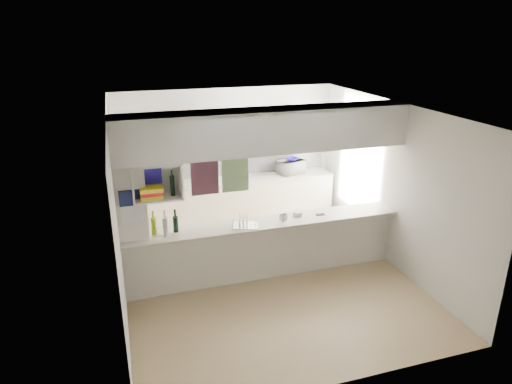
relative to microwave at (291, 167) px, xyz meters
name	(u,v)px	position (x,y,z in m)	size (l,w,h in m)	color
floor	(265,276)	(-1.22, -2.11, -1.06)	(4.80, 4.80, 0.00)	tan
ceiling	(267,109)	(-1.22, -2.11, 1.54)	(4.80, 4.80, 0.00)	white
wall_back	(227,156)	(-1.22, 0.29, 0.24)	(4.20, 4.20, 0.00)	silver
wall_left	(117,215)	(-3.32, -2.11, 0.24)	(4.80, 4.80, 0.00)	silver
wall_right	(391,184)	(0.88, -2.11, 0.24)	(4.80, 4.80, 0.00)	silver
servery_partition	(255,176)	(-1.40, -2.11, 0.60)	(4.20, 0.50, 2.60)	silver
cubby_shelf	(155,183)	(-2.79, -2.17, 0.65)	(0.65, 0.35, 0.50)	white
kitchen_run	(239,183)	(-1.06, 0.03, -0.23)	(3.60, 0.63, 2.24)	beige
microwave	(291,167)	(0.00, 0.00, 0.00)	(0.50, 0.34, 0.27)	white
bowl	(292,159)	(0.00, -0.03, 0.16)	(0.22, 0.22, 0.05)	#180D97
dish_rack	(246,221)	(-1.55, -2.16, -0.06)	(0.45, 0.39, 0.20)	silver
cup	(283,218)	(-0.97, -2.18, -0.07)	(0.13, 0.13, 0.10)	white
wine_bottles	(160,226)	(-2.77, -2.10, 0.00)	(0.52, 0.15, 0.37)	black
plastic_tubs	(299,214)	(-0.66, -2.03, -0.10)	(0.49, 0.18, 0.07)	silver
utensil_jar	(195,179)	(-1.91, 0.04, -0.07)	(0.10, 0.10, 0.14)	black
knife_block	(245,172)	(-0.93, 0.07, -0.05)	(0.09, 0.07, 0.18)	brown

